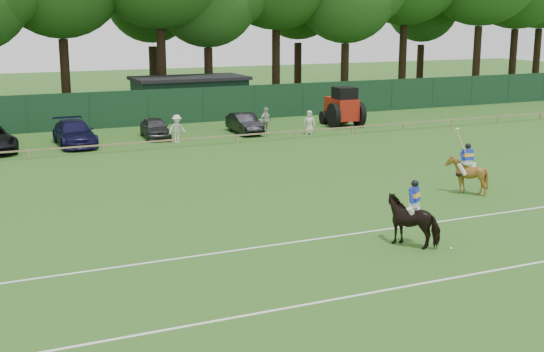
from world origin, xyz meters
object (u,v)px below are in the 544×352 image
spectator_left (177,129)px  tractor (343,108)px  sedan_navy (74,133)px  polo_ball (451,248)px  hatch_grey (155,128)px  horse_dark (413,221)px  spectator_mid (266,121)px  utility_shed (190,97)px  spectator_right (309,122)px  horse_chestnut (466,175)px  estate_black (245,123)px

spectator_left → tractor: size_ratio=0.50×
sedan_navy → polo_ball: bearing=-72.9°
spectator_left → hatch_grey: bearing=99.6°
horse_dark → polo_ball: 1.51m
sedan_navy → hatch_grey: sedan_navy is taller
spectator_mid → polo_ball: 24.48m
sedan_navy → utility_shed: utility_shed is taller
sedan_navy → tractor: bearing=0.2°
spectator_right → polo_ball: spectator_right is taller
horse_chestnut → spectator_right: bearing=-87.0°
spectator_right → utility_shed: (-4.45, 10.92, 0.77)m
tractor → spectator_mid: bearing=-165.9°
sedan_navy → polo_ball: size_ratio=55.78×
hatch_grey → horse_chestnut: bearing=-61.9°
polo_ball → horse_dark: bearing=129.0°
horse_dark → estate_black: (3.79, 24.04, -0.19)m
horse_chestnut → spectator_right: size_ratio=1.06×
spectator_left → utility_shed: (4.22, 10.35, 0.70)m
sedan_navy → spectator_mid: (11.93, -0.87, 0.14)m
horse_chestnut → tractor: size_ratio=0.48×
polo_ball → sedan_navy: bearing=107.4°
spectator_left → spectator_right: bearing=-14.4°
hatch_grey → polo_ball: bearing=-78.4°
hatch_grey → spectator_mid: 7.06m
tractor → horse_dark: bearing=-110.2°
spectator_left → spectator_mid: 6.16m
spectator_mid → utility_shed: size_ratio=0.21×
spectator_left → tractor: bearing=-2.9°
horse_dark → spectator_mid: size_ratio=1.13×
polo_ball → tractor: size_ratio=0.03×
horse_chestnut → spectator_left: size_ratio=0.98×
sedan_navy → hatch_grey: size_ratio=1.33×
horse_chestnut → spectator_left: bearing=-59.9°
spectator_mid → spectator_right: bearing=-47.8°
spectator_left → utility_shed: size_ratio=0.20×
hatch_grey → polo_ball: size_ratio=41.85×
horse_chestnut → estate_black: horse_chestnut is taller
hatch_grey → polo_ball: hatch_grey is taller
utility_shed → spectator_left: bearing=-112.2°
horse_chestnut → utility_shed: bearing=-76.3°
spectator_left → polo_ball: 23.60m
hatch_grey → polo_ball: (2.82, -25.60, -0.60)m
estate_black → utility_shed: bearing=97.4°
horse_chestnut → hatch_grey: (-8.26, 19.62, -0.17)m
estate_black → spectator_mid: size_ratio=2.25×
hatch_grey → tractor: size_ratio=1.12×
horse_chestnut → sedan_navy: horse_chestnut is taller
estate_black → tractor: size_ratio=1.16×
horse_chestnut → polo_ball: bearing=54.7°
horse_chestnut → polo_ball: size_ratio=18.08×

